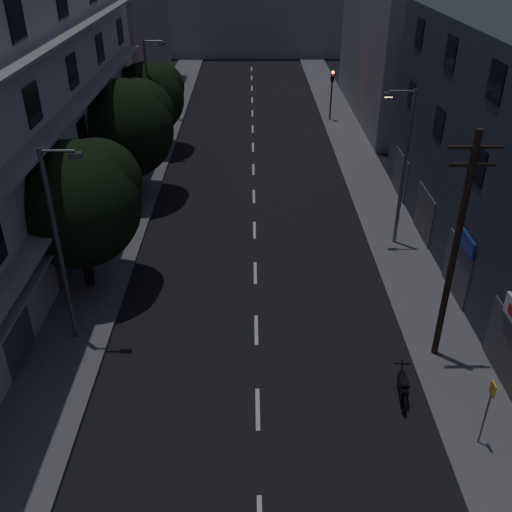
{
  "coord_description": "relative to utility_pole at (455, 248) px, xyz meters",
  "views": [
    {
      "loc": [
        -0.22,
        -8.03,
        14.71
      ],
      "look_at": [
        0.0,
        12.0,
        3.0
      ],
      "focal_mm": 40.0,
      "sensor_mm": 36.0,
      "label": 1
    }
  ],
  "objects": [
    {
      "name": "ground",
      "position": [
        -6.98,
        15.7,
        -4.87
      ],
      "size": [
        160.0,
        160.0,
        0.0
      ],
      "primitive_type": "plane",
      "color": "black",
      "rests_on": "ground"
    },
    {
      "name": "sidewalk_left",
      "position": [
        -14.48,
        15.7,
        -4.79
      ],
      "size": [
        3.0,
        90.0,
        0.15
      ],
      "primitive_type": "cube",
      "color": "#565659",
      "rests_on": "ground"
    },
    {
      "name": "sidewalk_right",
      "position": [
        0.52,
        15.7,
        -4.79
      ],
      "size": [
        3.0,
        90.0,
        0.15
      ],
      "primitive_type": "cube",
      "color": "#565659",
      "rests_on": "ground"
    },
    {
      "name": "lane_markings",
      "position": [
        -6.98,
        21.95,
        -4.86
      ],
      "size": [
        0.15,
        60.5,
        0.01
      ],
      "color": "beige",
      "rests_on": "ground"
    },
    {
      "name": "building_far_left",
      "position": [
        -18.98,
        38.7,
        3.13
      ],
      "size": [
        6.0,
        20.0,
        16.0
      ],
      "primitive_type": "cube",
      "color": "slate",
      "rests_on": "ground"
    },
    {
      "name": "building_far_right",
      "position": [
        5.02,
        32.7,
        1.63
      ],
      "size": [
        6.0,
        20.0,
        13.0
      ],
      "primitive_type": "cube",
      "color": "slate",
      "rests_on": "ground"
    },
    {
      "name": "building_far_end",
      "position": [
        -6.98,
        60.7,
        0.13
      ],
      "size": [
        24.0,
        8.0,
        10.0
      ],
      "primitive_type": "cube",
      "color": "slate",
      "rests_on": "ground"
    },
    {
      "name": "tree_near",
      "position": [
        -14.63,
        5.13,
        -0.42
      ],
      "size": [
        5.58,
        5.58,
        6.88
      ],
      "color": "black",
      "rests_on": "sidewalk_left"
    },
    {
      "name": "tree_mid",
      "position": [
        -14.45,
        15.19,
        -0.3
      ],
      "size": [
        5.74,
        5.74,
        7.07
      ],
      "color": "black",
      "rests_on": "sidewalk_left"
    },
    {
      "name": "tree_far",
      "position": [
        -14.38,
        23.63,
        -0.78
      ],
      "size": [
        5.08,
        5.08,
        6.29
      ],
      "color": "black",
      "rests_on": "sidewalk_left"
    },
    {
      "name": "traffic_signal_far_right",
      "position": [
        -0.33,
        30.78,
        -1.77
      ],
      "size": [
        0.28,
        0.37,
        4.1
      ],
      "color": "black",
      "rests_on": "sidewalk_right"
    },
    {
      "name": "traffic_signal_far_left",
      "position": [
        -13.56,
        31.15,
        -1.77
      ],
      "size": [
        0.28,
        0.37,
        4.1
      ],
      "color": "black",
      "rests_on": "sidewalk_left"
    },
    {
      "name": "street_lamp_left_near",
      "position": [
        -14.22,
        1.2,
        -0.27
      ],
      "size": [
        1.51,
        0.25,
        8.0
      ],
      "color": "#585B5F",
      "rests_on": "sidewalk_left"
    },
    {
      "name": "street_lamp_right",
      "position": [
        0.29,
        9.01,
        -0.27
      ],
      "size": [
        1.51,
        0.25,
        8.0
      ],
      "color": "slate",
      "rests_on": "sidewalk_right"
    },
    {
      "name": "street_lamp_left_far",
      "position": [
        -14.02,
        22.09,
        -0.27
      ],
      "size": [
        1.51,
        0.25,
        8.0
      ],
      "color": "slate",
      "rests_on": "sidewalk_left"
    },
    {
      "name": "utility_pole",
      "position": [
        0.0,
        0.0,
        0.0
      ],
      "size": [
        1.8,
        0.24,
        9.0
      ],
      "color": "black",
      "rests_on": "sidewalk_right"
    },
    {
      "name": "bus_stop_sign",
      "position": [
        0.17,
        -4.48,
        -2.98
      ],
      "size": [
        0.06,
        0.35,
        2.52
      ],
      "color": "#595B60",
      "rests_on": "sidewalk_right"
    },
    {
      "name": "motorcycle",
      "position": [
        -1.83,
        -2.32,
        -4.39
      ],
      "size": [
        0.55,
        1.9,
        1.22
      ],
      "rotation": [
        0.0,
        0.0,
        -0.11
      ],
      "color": "black",
      "rests_on": "ground"
    }
  ]
}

